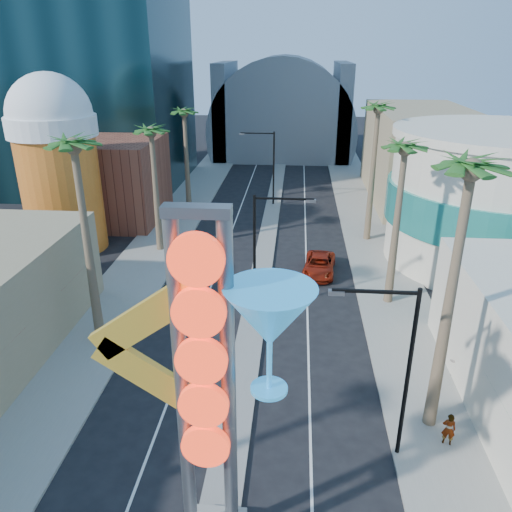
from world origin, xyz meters
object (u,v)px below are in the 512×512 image
at_px(red_pickup, 319,265).
at_px(pedestrian_a, 449,429).
at_px(neon_sign, 232,379).
at_px(pedestrian_b, 458,362).

xyz_separation_m(red_pickup, pedestrian_a, (4.98, -17.75, 0.25)).
height_order(neon_sign, pedestrian_b, neon_sign).
distance_m(red_pickup, pedestrian_a, 18.43).
distance_m(pedestrian_a, pedestrian_b, 5.33).
height_order(red_pickup, pedestrian_a, pedestrian_a).
height_order(neon_sign, pedestrian_a, neon_sign).
xyz_separation_m(neon_sign, red_pickup, (3.64, 23.46, -6.62)).
height_order(neon_sign, red_pickup, neon_sign).
bearing_deg(red_pickup, pedestrian_b, -56.03).
relative_size(red_pickup, pedestrian_b, 2.75).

